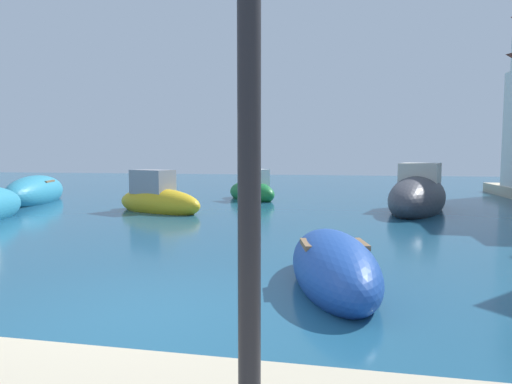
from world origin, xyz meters
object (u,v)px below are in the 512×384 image
(moored_boat_2, at_px, (36,192))
(moored_boat_4, at_px, (252,191))
(moored_boat_0, at_px, (418,196))
(moored_boat_6, at_px, (334,267))
(moored_boat_3, at_px, (158,199))

(moored_boat_2, height_order, moored_boat_4, moored_boat_4)
(moored_boat_0, bearing_deg, moored_boat_6, 0.61)
(moored_boat_0, height_order, moored_boat_6, moored_boat_0)
(moored_boat_0, distance_m, moored_boat_3, 9.59)
(moored_boat_0, distance_m, moored_boat_2, 15.99)
(moored_boat_6, bearing_deg, moored_boat_2, -140.66)
(moored_boat_2, distance_m, moored_boat_4, 9.53)
(moored_boat_3, relative_size, moored_boat_4, 1.25)
(moored_boat_0, height_order, moored_boat_3, moored_boat_0)
(moored_boat_2, xyz_separation_m, moored_boat_6, (13.19, -10.33, -0.11))
(moored_boat_2, distance_m, moored_boat_6, 16.75)
(moored_boat_0, xyz_separation_m, moored_boat_6, (-2.80, -10.39, -0.24))
(moored_boat_2, bearing_deg, moored_boat_4, 89.47)
(moored_boat_0, bearing_deg, moored_boat_4, -95.96)
(moored_boat_2, bearing_deg, moored_boat_0, 72.70)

